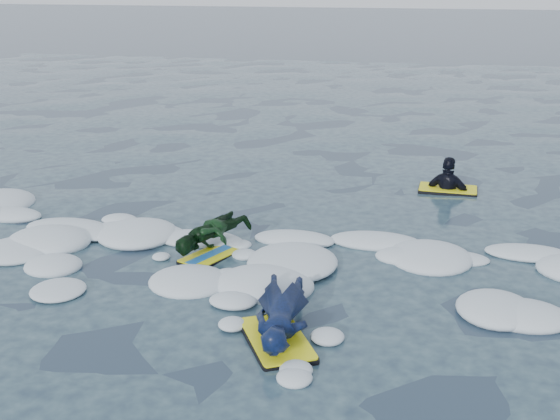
# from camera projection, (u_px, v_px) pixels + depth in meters

# --- Properties ---
(ground) EXTENTS (120.00, 120.00, 0.00)m
(ground) POSITION_uv_depth(u_px,v_px,m) (220.00, 285.00, 8.43)
(ground) COLOR #172938
(ground) RESTS_ON ground
(foam_band) EXTENTS (12.00, 3.10, 0.30)m
(foam_band) POSITION_uv_depth(u_px,v_px,m) (241.00, 252.00, 9.39)
(foam_band) COLOR white
(foam_band) RESTS_ON ground
(prone_woman_unit) EXTENTS (1.00, 1.64, 0.40)m
(prone_woman_unit) POSITION_uv_depth(u_px,v_px,m) (281.00, 316.00, 7.25)
(prone_woman_unit) COLOR black
(prone_woman_unit) RESTS_ON ground
(prone_child_unit) EXTENTS (1.06, 1.32, 0.47)m
(prone_child_unit) POSITION_uv_depth(u_px,v_px,m) (213.00, 237.00, 9.26)
(prone_child_unit) COLOR black
(prone_child_unit) RESTS_ON ground
(waiting_rider_unit) EXTENTS (1.00, 0.59, 1.46)m
(waiting_rider_unit) POSITION_uv_depth(u_px,v_px,m) (447.00, 198.00, 11.94)
(waiting_rider_unit) COLOR black
(waiting_rider_unit) RESTS_ON ground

